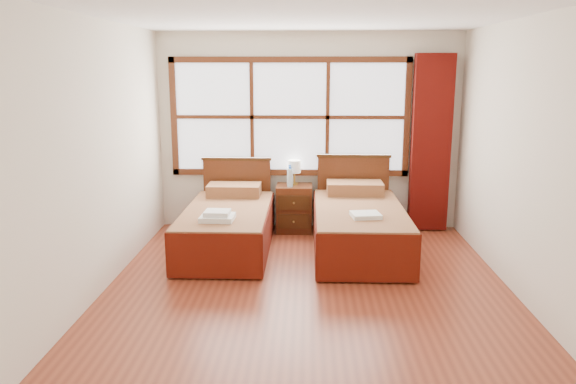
{
  "coord_description": "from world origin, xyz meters",
  "views": [
    {
      "loc": [
        -0.01,
        -5.24,
        2.14
      ],
      "look_at": [
        -0.22,
        0.7,
        0.82
      ],
      "focal_mm": 35.0,
      "sensor_mm": 36.0,
      "label": 1
    }
  ],
  "objects": [
    {
      "name": "bottle_far",
      "position": [
        -0.24,
        1.99,
        0.75
      ],
      "size": [
        0.07,
        0.07,
        0.27
      ],
      "color": "silver",
      "rests_on": "nightstand"
    },
    {
      "name": "wall_right",
      "position": [
        2.0,
        0.0,
        1.3
      ],
      "size": [
        0.0,
        4.5,
        4.5
      ],
      "primitive_type": "plane",
      "rotation": [
        1.57,
        0.0,
        -1.57
      ],
      "color": "silver",
      "rests_on": "floor"
    },
    {
      "name": "lamp",
      "position": [
        -0.18,
        2.07,
        0.85
      ],
      "size": [
        0.17,
        0.17,
        0.32
      ],
      "color": "gold",
      "rests_on": "nightstand"
    },
    {
      "name": "nightstand",
      "position": [
        -0.18,
        1.99,
        0.31
      ],
      "size": [
        0.47,
        0.46,
        0.62
      ],
      "color": "#502411",
      "rests_on": "floor"
    },
    {
      "name": "curtain",
      "position": [
        1.6,
        2.11,
        1.17
      ],
      "size": [
        0.5,
        0.16,
        2.3
      ],
      "primitive_type": "cube",
      "color": "#580D08",
      "rests_on": "wall_back"
    },
    {
      "name": "floor",
      "position": [
        0.0,
        0.0,
        0.0
      ],
      "size": [
        4.5,
        4.5,
        0.0
      ],
      "primitive_type": "plane",
      "color": "brown",
      "rests_on": "ground"
    },
    {
      "name": "towels_right",
      "position": [
        0.63,
        0.7,
        0.57
      ],
      "size": [
        0.34,
        0.31,
        0.05
      ],
      "rotation": [
        0.0,
        0.0,
        0.15
      ],
      "color": "white",
      "rests_on": "bed_right"
    },
    {
      "name": "towels_left",
      "position": [
        -0.99,
        0.62,
        0.56
      ],
      "size": [
        0.37,
        0.32,
        0.11
      ],
      "rotation": [
        0.0,
        0.0,
        -0.03
      ],
      "color": "white",
      "rests_on": "bed_left"
    },
    {
      "name": "window",
      "position": [
        -0.25,
        2.21,
        1.5
      ],
      "size": [
        3.16,
        0.06,
        1.56
      ],
      "color": "white",
      "rests_on": "wall_back"
    },
    {
      "name": "bed_right",
      "position": [
        0.6,
        1.2,
        0.31
      ],
      "size": [
        1.05,
        2.07,
        1.02
      ],
      "color": "#381F0B",
      "rests_on": "floor"
    },
    {
      "name": "bottle_near",
      "position": [
        -0.24,
        1.9,
        0.75
      ],
      "size": [
        0.07,
        0.07,
        0.27
      ],
      "color": "silver",
      "rests_on": "nightstand"
    },
    {
      "name": "ceiling",
      "position": [
        0.0,
        0.0,
        2.6
      ],
      "size": [
        4.5,
        4.5,
        0.0
      ],
      "primitive_type": "plane",
      "rotation": [
        3.14,
        0.0,
        0.0
      ],
      "color": "white",
      "rests_on": "wall_back"
    },
    {
      "name": "wall_back",
      "position": [
        0.0,
        2.25,
        1.3
      ],
      "size": [
        4.0,
        0.0,
        4.0
      ],
      "primitive_type": "plane",
      "rotation": [
        1.57,
        0.0,
        0.0
      ],
      "color": "silver",
      "rests_on": "floor"
    },
    {
      "name": "wall_left",
      "position": [
        -2.0,
        0.0,
        1.3
      ],
      "size": [
        0.0,
        4.5,
        4.5
      ],
      "primitive_type": "plane",
      "rotation": [
        1.57,
        0.0,
        1.57
      ],
      "color": "silver",
      "rests_on": "floor"
    },
    {
      "name": "bed_left",
      "position": [
        -0.96,
        1.2,
        0.3
      ],
      "size": [
        1.0,
        2.02,
        0.97
      ],
      "color": "#381F0B",
      "rests_on": "floor"
    }
  ]
}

